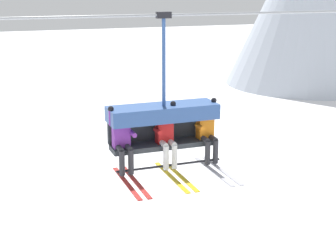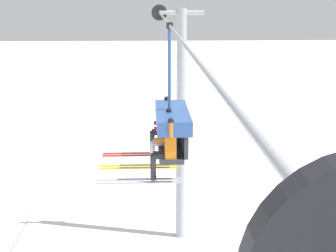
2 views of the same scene
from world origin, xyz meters
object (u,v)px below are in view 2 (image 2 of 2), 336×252
skier_red (163,136)px  skier_orange (164,148)px  lift_tower_near (181,122)px  skier_purple (162,126)px  chairlift_chair (173,123)px

skier_red → skier_orange: bearing=0.0°
skier_red → skier_orange: 0.89m
lift_tower_near → skier_purple: (7.29, -0.92, 1.72)m
skier_purple → skier_orange: size_ratio=1.00×
skier_red → skier_orange: size_ratio=1.00×
skier_red → skier_orange: (0.89, 0.00, 0.00)m
lift_tower_near → skier_purple: bearing=-7.2°
chairlift_chair → skier_red: bearing=-89.1°
skier_orange → chairlift_chair: bearing=166.5°
chairlift_chair → skier_purple: size_ratio=1.74×
skier_purple → skier_red: same height
skier_purple → skier_orange: same height
chairlift_chair → skier_orange: bearing=-13.5°
skier_orange → skier_red: bearing=180.0°
lift_tower_near → skier_red: size_ratio=5.27×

